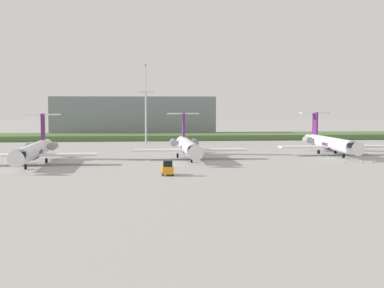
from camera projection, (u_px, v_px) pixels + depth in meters
The scene contains 11 objects.
ground_plane at pixel (183, 150), 133.99m from camera, with size 500.00×500.00×0.00m, color #9E9B96.
grass_berm at pixel (172, 136), 174.68m from camera, with size 320.00×20.00×1.63m, color #4C6B38.
regional_jet_nearest at pixel (34, 150), 102.12m from camera, with size 22.81×31.00×9.00m.
regional_jet_second at pixel (188, 146), 112.73m from camera, with size 22.81×31.00×9.00m.
regional_jet_third at pixel (330, 143), 121.51m from camera, with size 22.81×31.00×9.00m.
antenna_mast at pixel (146, 111), 153.85m from camera, with size 4.40×0.50×21.67m.
distant_hangar at pixel (134, 116), 195.50m from camera, with size 53.72×28.41×13.28m, color gray.
baggage_tug at pixel (168, 169), 86.49m from camera, with size 1.72×3.20×2.30m.
safety_cone_front_marker at pixel (345, 162), 103.59m from camera, with size 0.44×0.44×0.55m, color orange.
safety_cone_mid_marker at pixel (362, 162), 103.81m from camera, with size 0.44×0.44×0.55m, color orange.
safety_cone_rear_marker at pixel (372, 162), 104.17m from camera, with size 0.44×0.44×0.55m, color orange.
Camera 1 is at (-10.94, -103.12, 10.98)m, focal length 52.81 mm.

